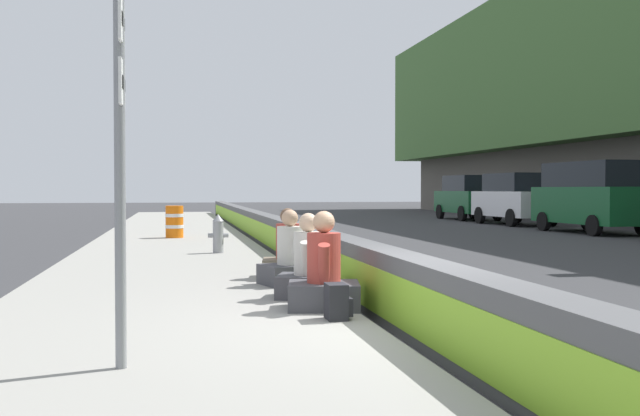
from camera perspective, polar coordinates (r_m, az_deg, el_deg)
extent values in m
plane|color=#353538|center=(8.11, 7.75, -9.87)|extent=(160.00, 160.00, 0.00)
cube|color=gray|center=(7.68, -11.63, -10.00)|extent=(80.00, 4.40, 0.14)
cube|color=#545456|center=(8.04, 7.76, -6.90)|extent=(76.00, 0.44, 0.85)
cube|color=#8CC62D|center=(7.97, 6.21, -7.27)|extent=(74.48, 0.01, 0.54)
cylinder|color=gray|center=(6.22, -15.07, 4.61)|extent=(0.09, 0.09, 3.60)
cube|color=white|center=(6.36, -14.95, 13.65)|extent=(0.44, 0.02, 0.36)
cube|color=black|center=(6.36, -14.82, 13.65)|extent=(0.30, 0.01, 0.10)
cube|color=white|center=(6.27, -14.92, 9.18)|extent=(0.44, 0.02, 0.36)
cube|color=black|center=(6.27, -14.79, 9.18)|extent=(0.30, 0.01, 0.10)
cylinder|color=gray|center=(17.04, -7.79, -2.22)|extent=(0.24, 0.24, 0.72)
cone|color=gray|center=(17.02, -7.80, -0.74)|extent=(0.26, 0.26, 0.16)
cylinder|color=gray|center=(17.05, -7.22, -2.09)|extent=(0.10, 0.12, 0.10)
cylinder|color=gray|center=(17.03, -8.37, -2.10)|extent=(0.10, 0.12, 0.10)
cube|color=#424247|center=(9.08, 0.30, -6.72)|extent=(0.87, 0.97, 0.32)
cylinder|color=#AD3D33|center=(9.02, 0.30, -3.82)|extent=(0.41, 0.41, 0.60)
sphere|color=tan|center=(8.99, 0.30, -1.07)|extent=(0.27, 0.27, 0.27)
cylinder|color=#AD3D33|center=(9.25, 0.28, -4.07)|extent=(0.33, 0.20, 0.53)
cylinder|color=#AD3D33|center=(8.81, 0.31, -4.35)|extent=(0.33, 0.20, 0.53)
cube|color=#424247|center=(10.01, -0.90, -6.00)|extent=(0.90, 0.98, 0.30)
cylinder|color=beige|center=(9.96, -0.90, -3.49)|extent=(0.39, 0.39, 0.57)
sphere|color=beige|center=(9.94, -0.90, -1.12)|extent=(0.25, 0.25, 0.25)
cylinder|color=beige|center=(10.18, -0.75, -3.71)|extent=(0.32, 0.22, 0.50)
cylinder|color=beige|center=(9.76, -1.06, -3.94)|extent=(0.32, 0.22, 0.50)
cube|color=#424247|center=(11.36, -2.31, -5.10)|extent=(0.90, 0.98, 0.31)
cylinder|color=beige|center=(11.32, -2.32, -2.88)|extent=(0.39, 0.39, 0.58)
sphere|color=tan|center=(11.30, -2.32, -0.77)|extent=(0.25, 0.25, 0.25)
cylinder|color=beige|center=(11.52, -2.78, -3.09)|extent=(0.32, 0.22, 0.51)
cylinder|color=beige|center=(11.13, -1.83, -3.25)|extent=(0.32, 0.22, 0.51)
cube|color=#706651|center=(12.30, -2.48, -4.60)|extent=(0.81, 0.91, 0.31)
cylinder|color=#AD3D33|center=(12.26, -2.48, -2.55)|extent=(0.39, 0.39, 0.58)
sphere|color=brown|center=(12.24, -2.48, -0.61)|extent=(0.25, 0.25, 0.25)
cylinder|color=#AD3D33|center=(12.48, -2.47, -2.74)|extent=(0.31, 0.18, 0.51)
cylinder|color=#AD3D33|center=(12.05, -2.49, -2.89)|extent=(0.31, 0.18, 0.51)
cube|color=#232328|center=(8.34, 1.24, -7.17)|extent=(0.32, 0.22, 0.40)
cube|color=#232328|center=(8.38, 2.19, -7.54)|extent=(0.22, 0.06, 0.20)
cylinder|color=orange|center=(22.57, -11.07, -1.04)|extent=(0.52, 0.52, 0.95)
cylinder|color=white|center=(22.56, -11.07, -0.55)|extent=(0.54, 0.54, 0.10)
cylinder|color=white|center=(22.57, -11.07, -1.40)|extent=(0.54, 0.54, 0.10)
cube|color=#145128|center=(28.48, 20.03, 0.21)|extent=(5.16, 2.13, 1.30)
cube|color=black|center=(28.39, 20.15, 2.43)|extent=(4.16, 1.90, 0.90)
cylinder|color=black|center=(29.40, 16.74, -0.99)|extent=(0.73, 0.24, 0.72)
cylinder|color=black|center=(30.38, 19.83, -0.94)|extent=(0.73, 0.24, 0.72)
cylinder|color=black|center=(26.62, 20.22, -1.27)|extent=(0.73, 0.24, 0.72)
cube|color=silver|center=(33.99, 14.64, 0.31)|extent=(4.86, 2.09, 1.10)
cube|color=black|center=(33.89, 14.72, 1.91)|extent=(3.16, 1.84, 0.80)
cylinder|color=black|center=(34.97, 12.12, -0.54)|extent=(0.77, 0.25, 0.76)
cylinder|color=black|center=(35.79, 14.80, -0.51)|extent=(0.77, 0.25, 0.76)
cylinder|color=black|center=(32.21, 14.44, -0.73)|extent=(0.77, 0.25, 0.76)
cylinder|color=black|center=(33.10, 17.27, -0.69)|extent=(0.77, 0.25, 0.76)
cube|color=#145128|center=(38.99, 11.24, 0.48)|extent=(4.81, 1.95, 1.10)
cube|color=black|center=(38.90, 11.30, 1.87)|extent=(3.11, 1.74, 0.80)
cylinder|color=black|center=(40.10, 9.18, -0.27)|extent=(0.76, 0.22, 0.76)
cylinder|color=black|center=(40.78, 11.60, -0.26)|extent=(0.76, 0.22, 0.76)
cylinder|color=black|center=(37.24, 10.83, -0.42)|extent=(0.76, 0.22, 0.76)
cylinder|color=black|center=(37.97, 13.40, -0.39)|extent=(0.76, 0.22, 0.76)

